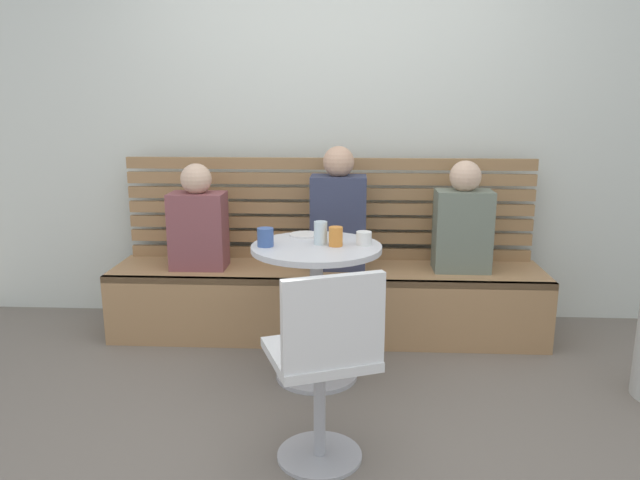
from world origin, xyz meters
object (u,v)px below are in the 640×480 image
at_px(booth_bench, 327,301).
at_px(cup_glass_tall, 321,233).
at_px(white_chair, 324,361).
at_px(cup_tumbler_orange, 336,236).
at_px(cafe_table, 317,286).
at_px(person_child_middle, 463,222).
at_px(plate_small, 305,235).
at_px(person_adult, 338,214).
at_px(cup_mug_blue, 265,237).
at_px(cup_ceramic_white, 364,238).
at_px(person_child_left, 198,222).

xyz_separation_m(booth_bench, cup_glass_tall, (-0.01, -0.59, 0.58)).
distance_m(white_chair, cup_tumbler_orange, 0.86).
distance_m(cafe_table, white_chair, 0.82).
bearing_deg(white_chair, person_child_middle, 61.45).
height_order(white_chair, plate_small, white_chair).
relative_size(person_adult, cup_mug_blue, 8.01).
xyz_separation_m(white_chair, person_adult, (0.02, 1.45, 0.32)).
relative_size(cup_glass_tall, cup_tumbler_orange, 1.20).
relative_size(person_child_middle, cup_glass_tall, 5.66).
height_order(booth_bench, cup_mug_blue, cup_mug_blue).
bearing_deg(cup_tumbler_orange, cup_ceramic_white, 12.25).
bearing_deg(cup_glass_tall, cafe_table, -125.03).
height_order(cafe_table, cup_ceramic_white, cup_ceramic_white).
relative_size(person_adult, person_child_left, 1.16).
bearing_deg(cup_ceramic_white, cafe_table, -174.85).
bearing_deg(cup_mug_blue, white_chair, -66.32).
distance_m(booth_bench, person_child_left, 0.95).
height_order(person_child_middle, cup_tumbler_orange, person_child_middle).
height_order(person_adult, cup_ceramic_white, person_adult).
bearing_deg(booth_bench, person_child_left, -178.46).
distance_m(booth_bench, cup_ceramic_white, 0.84).
distance_m(cup_tumbler_orange, plate_small, 0.29).
bearing_deg(white_chair, person_child_left, 121.26).
bearing_deg(plate_small, person_child_middle, 23.77).
xyz_separation_m(white_chair, cup_mug_blue, (-0.34, 0.78, 0.32)).
height_order(cafe_table, cup_mug_blue, cup_mug_blue).
height_order(person_child_middle, cup_glass_tall, person_child_middle).
distance_m(cup_glass_tall, cup_tumbler_orange, 0.09).
bearing_deg(plate_small, cup_mug_blue, -126.60).
bearing_deg(cup_mug_blue, person_adult, 62.09).
bearing_deg(cup_tumbler_orange, plate_small, 128.79).
xyz_separation_m(cup_glass_tall, cup_mug_blue, (-0.28, -0.06, -0.01)).
distance_m(person_child_middle, cup_glass_tall, 1.03).
xyz_separation_m(person_child_left, person_child_middle, (1.63, 0.03, 0.01)).
relative_size(cafe_table, person_child_middle, 1.09).
xyz_separation_m(cafe_table, cup_tumbler_orange, (0.10, -0.01, 0.27)).
bearing_deg(cafe_table, cup_tumbler_orange, -5.38).
distance_m(person_child_middle, plate_small, 1.02).
relative_size(booth_bench, person_child_left, 4.12).
height_order(person_child_middle, cup_mug_blue, person_child_middle).
distance_m(person_child_left, person_child_middle, 1.63).
relative_size(booth_bench, person_child_middle, 3.97).
relative_size(white_chair, cup_glass_tall, 7.08).
distance_m(white_chair, cup_glass_tall, 0.90).
bearing_deg(person_child_left, person_adult, 3.09).
distance_m(cafe_table, cup_tumbler_orange, 0.29).
bearing_deg(cup_glass_tall, booth_bench, 89.17).
distance_m(booth_bench, white_chair, 1.45).
bearing_deg(cup_mug_blue, booth_bench, 66.02).
bearing_deg(booth_bench, person_child_middle, 0.64).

